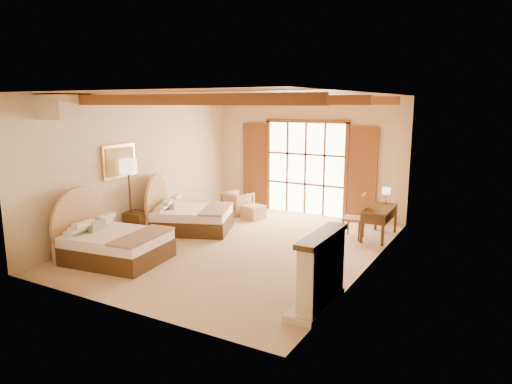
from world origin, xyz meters
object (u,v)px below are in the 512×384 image
Objects in this scene: nightstand at (138,224)px; desk at (379,222)px; armchair at (238,203)px; bed_near at (111,241)px; bed_far at (187,215)px.

nightstand is 5.54m from desk.
desk is (3.98, -0.31, 0.06)m from armchair.
armchair is (0.22, 4.39, -0.05)m from bed_near.
bed_near is at bearing -69.56° from nightstand.
bed_far reaches higher than nightstand.
nightstand is at bearing 107.75° from bed_near.
armchair is at bearing 174.61° from desk.
bed_near is at bearing -111.44° from bed_far.
bed_far reaches higher than armchair.
bed_far is at bearing 83.15° from bed_near.
nightstand is (-0.68, 1.45, -0.08)m from bed_near.
nightstand is 3.07m from armchair.
bed_near is at bearing 103.28° from armchair.
desk reaches higher than nightstand.
desk is at bearing 23.58° from nightstand.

